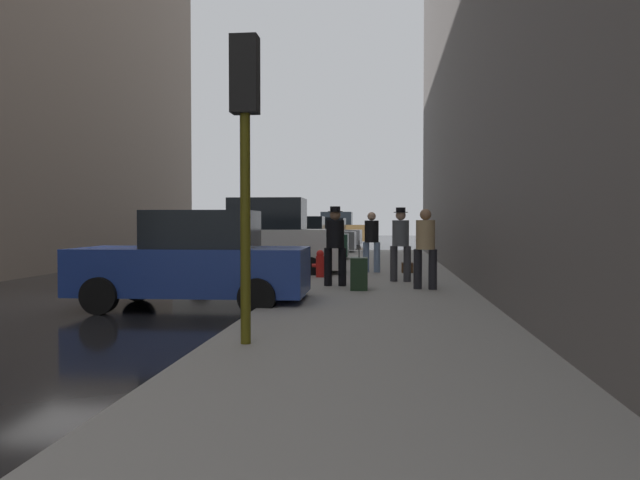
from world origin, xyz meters
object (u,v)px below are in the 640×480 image
parked_bronze_suv (335,230)px  pedestrian_with_beanie (401,240)px  duffel_bag (407,268)px  rolling_suitcase (359,274)px  pedestrian_in_tan_coat (425,244)px  traffic_light (245,122)px  parked_white_van (263,241)px  parked_gray_coupe (313,237)px  parked_silver_sedan (326,234)px  parked_blue_sedan (195,262)px  parked_dark_green_sedan (295,241)px  fire_hydrant (320,264)px  pedestrian_with_fedora (335,242)px  pedestrian_in_jeans (372,239)px

parked_bronze_suv → pedestrian_with_beanie: (3.85, -27.42, 0.10)m
duffel_bag → rolling_suitcase: bearing=-104.3°
rolling_suitcase → pedestrian_in_tan_coat: bearing=9.4°
traffic_light → pedestrian_in_tan_coat: size_ratio=2.11×
rolling_suitcase → parked_white_van: bearing=124.2°
parked_bronze_suv → duffel_bag: 25.09m
parked_gray_coupe → parked_silver_sedan: (-0.00, 6.72, 0.00)m
parked_blue_sedan → rolling_suitcase: bearing=34.6°
parked_white_van → parked_gray_coupe: bearing=90.0°
pedestrian_with_beanie → parked_dark_green_sedan: bearing=113.6°
pedestrian_in_tan_coat → pedestrian_with_beanie: size_ratio=0.96×
parked_gray_coupe → pedestrian_with_beanie: 15.06m
parked_silver_sedan → parked_blue_sedan: bearing=-90.0°
pedestrian_in_tan_coat → pedestrian_with_beanie: bearing=106.1°
parked_bronze_suv → rolling_suitcase: bearing=-84.3°
parked_white_van → duffel_bag: bearing=3.7°
pedestrian_with_beanie → duffel_bag: (0.25, 2.68, -0.85)m
fire_hydrant → pedestrian_in_tan_coat: bearing=-46.1°
fire_hydrant → traffic_light: size_ratio=0.20×
traffic_light → duffel_bag: traffic_light is taller
fire_hydrant → pedestrian_in_tan_coat: size_ratio=0.41×
parked_dark_green_sedan → traffic_light: (1.85, -16.70, 1.91)m
pedestrian_in_tan_coat → pedestrian_with_fedora: bearing=166.4°
parked_white_van → duffel_bag: 4.17m
parked_silver_sedan → pedestrian_in_tan_coat: (4.33, -22.96, 0.26)m
parked_blue_sedan → traffic_light: 4.76m
pedestrian_with_fedora → rolling_suitcase: size_ratio=1.71×
pedestrian_with_beanie → parked_silver_sedan: bearing=100.2°
parked_gray_coupe → parked_silver_sedan: 6.72m
traffic_light → parked_gray_coupe: bearing=94.7°
fire_hydrant → pedestrian_with_fedora: 2.31m
parked_gray_coupe → parked_bronze_suv: parked_bronze_suv is taller
parked_silver_sedan → duffel_bag: (4.10, -18.60, -0.56)m
fire_hydrant → traffic_light: (0.05, -8.83, 2.26)m
parked_white_van → pedestrian_with_beanie: size_ratio=2.61×
parked_silver_sedan → parked_bronze_suv: parked_bronze_suv is taller
parked_silver_sedan → pedestrian_in_jeans: (3.09, -18.56, 0.26)m
traffic_light → parked_dark_green_sedan: bearing=96.3°
traffic_light → pedestrian_with_fedora: traffic_light is taller
fire_hydrant → rolling_suitcase: rolling_suitcase is taller
parked_white_van → traffic_light: (1.85, -10.29, 1.73)m
pedestrian_in_jeans → rolling_suitcase: (-0.16, -4.63, -0.61)m
parked_silver_sedan → parked_dark_green_sedan: bearing=-90.0°
parked_dark_green_sedan → parked_silver_sedan: 12.46m
parked_gray_coupe → pedestrian_in_tan_coat: bearing=-75.1°
parked_bronze_suv → pedestrian_in_tan_coat: (4.33, -29.09, 0.07)m
pedestrian_in_jeans → duffel_bag: size_ratio=3.89×
parked_blue_sedan → parked_white_van: (-0.00, 6.34, 0.18)m
parked_gray_coupe → pedestrian_with_fedora: (2.37, -15.76, 0.29)m
parked_white_van → pedestrian_with_beanie: 4.54m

